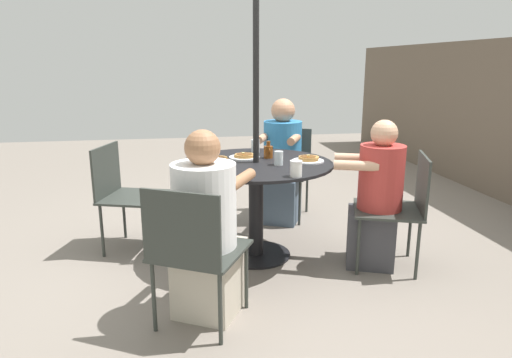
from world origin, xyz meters
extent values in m
plane|color=gray|center=(0.00, 0.00, 0.00)|extent=(12.00, 12.00, 0.00)
cylinder|color=black|center=(0.00, 0.00, 0.01)|extent=(0.54, 0.54, 0.01)
cylinder|color=black|center=(0.00, 0.00, 0.37)|extent=(0.11, 0.11, 0.74)
cylinder|color=black|center=(0.00, 0.00, 0.75)|extent=(1.16, 1.16, 0.02)
cylinder|color=black|center=(0.00, 0.00, 1.05)|extent=(0.05, 0.05, 2.11)
cylinder|color=#333833|center=(0.46, 0.66, 0.21)|extent=(0.02, 0.02, 0.43)
cylinder|color=#333833|center=(0.08, 0.80, 0.21)|extent=(0.02, 0.02, 0.43)
cylinder|color=#333833|center=(0.60, 1.04, 0.21)|extent=(0.02, 0.02, 0.43)
cylinder|color=#333833|center=(0.22, 1.18, 0.21)|extent=(0.02, 0.02, 0.43)
cube|color=#333833|center=(0.34, 0.92, 0.44)|extent=(0.61, 0.61, 0.02)
cube|color=#333833|center=(0.42, 1.14, 0.65)|extent=(0.43, 0.17, 0.41)
cube|color=#3D3D42|center=(0.30, 0.82, 0.21)|extent=(0.41, 0.42, 0.43)
cylinder|color=#B73833|center=(0.32, 0.87, 0.67)|extent=(0.32, 0.32, 0.49)
sphere|color=#DBA884|center=(0.32, 0.87, 1.00)|extent=(0.19, 0.19, 0.19)
cylinder|color=#DBA884|center=(0.38, 0.65, 0.79)|extent=(0.17, 0.31, 0.07)
cylinder|color=#DBA884|center=(0.13, 0.74, 0.79)|extent=(0.17, 0.31, 0.07)
cylinder|color=#333833|center=(-0.62, 0.52, 0.21)|extent=(0.02, 0.02, 0.43)
cylinder|color=#333833|center=(-0.79, 0.15, 0.21)|extent=(0.02, 0.02, 0.43)
cylinder|color=#333833|center=(-0.98, 0.69, 0.21)|extent=(0.02, 0.02, 0.43)
cylinder|color=#333833|center=(-1.16, 0.33, 0.21)|extent=(0.02, 0.02, 0.43)
cube|color=#333833|center=(-0.89, 0.42, 0.44)|extent=(0.64, 0.64, 0.02)
cube|color=#333833|center=(-1.10, 0.52, 0.65)|extent=(0.21, 0.42, 0.41)
cube|color=slate|center=(-0.79, 0.37, 0.21)|extent=(0.49, 0.47, 0.43)
cylinder|color=teal|center=(-0.83, 0.40, 0.69)|extent=(0.36, 0.36, 0.53)
sphere|color=tan|center=(-0.83, 0.40, 1.06)|extent=(0.22, 0.22, 0.22)
cylinder|color=tan|center=(-0.61, 0.45, 0.82)|extent=(0.30, 0.19, 0.07)
cylinder|color=tan|center=(-0.73, 0.19, 0.82)|extent=(0.30, 0.19, 0.07)
cylinder|color=#333833|center=(-0.43, -0.68, 0.21)|extent=(0.02, 0.02, 0.43)
cylinder|color=#333833|center=(-0.05, -0.81, 0.21)|extent=(0.02, 0.02, 0.43)
cylinder|color=#333833|center=(-0.56, -1.07, 0.21)|extent=(0.02, 0.02, 0.43)
cylinder|color=#333833|center=(-0.17, -1.19, 0.21)|extent=(0.02, 0.02, 0.43)
cube|color=#333833|center=(-0.30, -0.94, 0.44)|extent=(0.60, 0.60, 0.02)
cube|color=#333833|center=(-0.37, -1.15, 0.65)|extent=(0.44, 0.16, 0.41)
cylinder|color=#333833|center=(0.59, -0.55, 0.21)|extent=(0.02, 0.02, 0.43)
cylinder|color=#333833|center=(0.78, -0.19, 0.21)|extent=(0.02, 0.02, 0.43)
cylinder|color=#333833|center=(0.95, -0.74, 0.21)|extent=(0.02, 0.02, 0.43)
cylinder|color=#333833|center=(1.14, -0.39, 0.21)|extent=(0.02, 0.02, 0.43)
cube|color=#333833|center=(0.87, -0.47, 0.44)|extent=(0.65, 0.65, 0.02)
cube|color=#333833|center=(1.07, -0.58, 0.65)|extent=(0.23, 0.41, 0.41)
cube|color=beige|center=(0.76, -0.41, 0.21)|extent=(0.51, 0.50, 0.43)
cylinder|color=white|center=(0.81, -0.44, 0.68)|extent=(0.37, 0.37, 0.51)
sphere|color=#A3704C|center=(0.81, -0.44, 1.03)|extent=(0.20, 0.20, 0.20)
cylinder|color=#A3704C|center=(0.56, -0.47, 0.81)|extent=(0.33, 0.22, 0.07)
cylinder|color=#A3704C|center=(0.70, -0.21, 0.81)|extent=(0.33, 0.22, 0.07)
cylinder|color=white|center=(0.04, 0.40, 0.76)|extent=(0.24, 0.24, 0.01)
cylinder|color=#AD7A3D|center=(0.04, 0.40, 0.78)|extent=(0.15, 0.15, 0.01)
cylinder|color=#AD7A3D|center=(0.04, 0.40, 0.79)|extent=(0.16, 0.16, 0.01)
ellipsoid|color=brown|center=(0.04, 0.40, 0.80)|extent=(0.13, 0.12, 0.00)
cube|color=#F4E084|center=(0.04, 0.40, 0.80)|extent=(0.02, 0.02, 0.01)
cylinder|color=white|center=(-0.17, -0.06, 0.76)|extent=(0.24, 0.24, 0.01)
cylinder|color=#AD7A3D|center=(-0.17, -0.06, 0.77)|extent=(0.17, 0.17, 0.01)
cylinder|color=#AD7A3D|center=(-0.17, -0.06, 0.78)|extent=(0.16, 0.16, 0.01)
ellipsoid|color=brown|center=(-0.17, -0.06, 0.79)|extent=(0.13, 0.12, 0.00)
cube|color=#F4E084|center=(-0.18, -0.07, 0.80)|extent=(0.02, 0.02, 0.01)
cylinder|color=white|center=(-0.01, -0.29, 0.76)|extent=(0.24, 0.24, 0.01)
cylinder|color=#AD7A3D|center=(-0.01, -0.29, 0.77)|extent=(0.15, 0.15, 0.01)
cylinder|color=#AD7A3D|center=(-0.01, -0.28, 0.79)|extent=(0.16, 0.16, 0.01)
cylinder|color=#AD7A3D|center=(-0.02, -0.29, 0.80)|extent=(0.14, 0.14, 0.01)
ellipsoid|color=brown|center=(-0.01, -0.29, 0.80)|extent=(0.12, 0.11, 0.00)
cube|color=#F4E084|center=(-0.01, -0.29, 0.81)|extent=(0.02, 0.02, 0.01)
cylinder|color=brown|center=(-0.14, 0.12, 0.80)|extent=(0.07, 0.07, 0.09)
cylinder|color=brown|center=(-0.14, 0.12, 0.87)|extent=(0.03, 0.03, 0.04)
torus|color=brown|center=(-0.11, 0.12, 0.82)|extent=(0.05, 0.01, 0.05)
cylinder|color=white|center=(0.49, 0.19, 0.81)|extent=(0.08, 0.08, 0.10)
cylinder|color=white|center=(0.49, 0.19, 0.86)|extent=(0.08, 0.08, 0.01)
cylinder|color=silver|center=(0.12, 0.15, 0.81)|extent=(0.07, 0.07, 0.10)
cylinder|color=silver|center=(-0.39, 0.06, 0.81)|extent=(0.07, 0.07, 0.11)
camera|label=1|loc=(3.32, -0.56, 1.49)|focal=32.00mm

